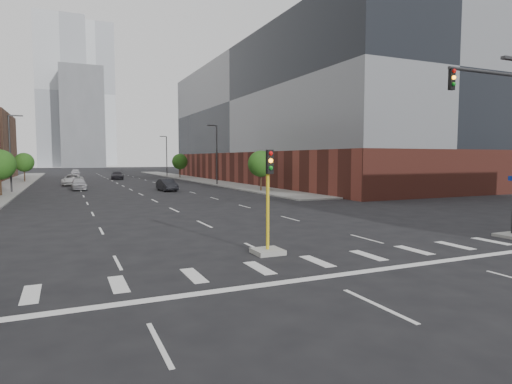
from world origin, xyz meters
TOP-DOWN VIEW (x-y plane):
  - ground at (0.00, 0.00)m, footprint 400.00×400.00m
  - sidewalk_left_far at (-15.00, 74.00)m, footprint 5.00×92.00m
  - sidewalk_right_far at (15.00, 74.00)m, footprint 5.00×92.00m
  - building_right_main at (29.50, 60.00)m, footprint 24.00×70.00m
  - tower_left at (-8.00, 220.00)m, footprint 22.00×22.00m
  - tower_right at (10.00, 260.00)m, footprint 20.00×20.00m
  - tower_mid at (0.00, 200.00)m, footprint 18.00×18.00m
  - median_traffic_signal at (0.00, 8.97)m, footprint 1.20×1.20m
  - mast_arm_signal at (12.61, 7.50)m, footprint 5.12×0.90m
  - streetlight_right_a at (13.41, 55.00)m, footprint 1.60×0.22m
  - streetlight_right_b at (13.41, 90.00)m, footprint 1.60×0.22m
  - streetlight_left at (-13.41, 50.00)m, footprint 1.60×0.22m
  - tree_left_near at (-14.00, 45.00)m, footprint 3.20×3.20m
  - tree_left_far at (-14.00, 75.00)m, footprint 3.20×3.20m
  - tree_right_near at (14.00, 40.00)m, footprint 3.20×3.20m
  - tree_right_far at (14.00, 80.00)m, footprint 3.20×3.20m
  - car_near_left at (-6.17, 51.94)m, footprint 1.94×4.65m
  - car_mid_right at (3.78, 45.75)m, footprint 1.96×4.69m
  - car_far_left at (-6.72, 62.49)m, footprint 3.32×6.14m
  - car_deep_right at (1.50, 78.88)m, footprint 2.95×5.72m
  - car_distant at (-5.51, 99.06)m, footprint 2.14×5.01m

SIDE VIEW (x-z plane):
  - ground at x=0.00m, z-range 0.00..0.00m
  - sidewalk_left_far at x=-15.00m, z-range 0.00..0.15m
  - sidewalk_right_far at x=15.00m, z-range 0.00..0.15m
  - car_mid_right at x=3.78m, z-range 0.00..1.51m
  - car_near_left at x=-6.17m, z-range 0.00..1.57m
  - car_deep_right at x=1.50m, z-range 0.00..1.59m
  - car_far_left at x=-6.72m, z-range 0.00..1.63m
  - car_distant at x=-5.51m, z-range 0.00..1.69m
  - median_traffic_signal at x=0.00m, z-range -1.23..3.17m
  - tree_left_near at x=-14.00m, z-range 0.97..5.82m
  - tree_left_far at x=-14.00m, z-range 0.97..5.82m
  - tree_right_near at x=14.00m, z-range 0.97..5.82m
  - tree_right_far at x=14.00m, z-range 0.97..5.82m
  - streetlight_right_a at x=13.41m, z-range 0.47..9.55m
  - streetlight_right_b at x=13.41m, z-range 0.47..9.55m
  - streetlight_left at x=-13.41m, z-range 0.47..9.55m
  - mast_arm_signal at x=12.61m, z-range 1.11..10.18m
  - building_right_main at x=29.50m, z-range 0.00..22.00m
  - tower_mid at x=0.00m, z-range 0.00..44.00m
  - tower_left at x=-8.00m, z-range 0.00..70.00m
  - tower_right at x=10.00m, z-range 0.00..80.00m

